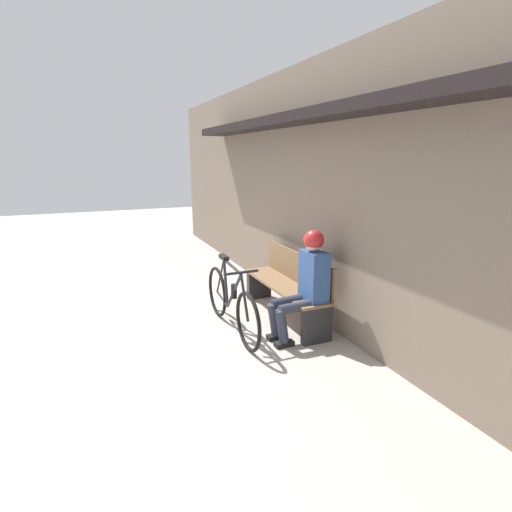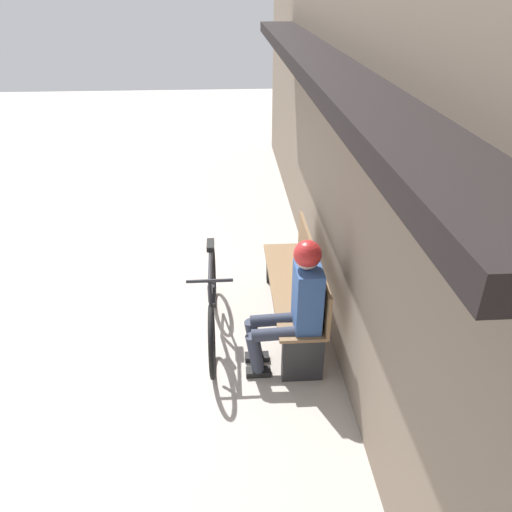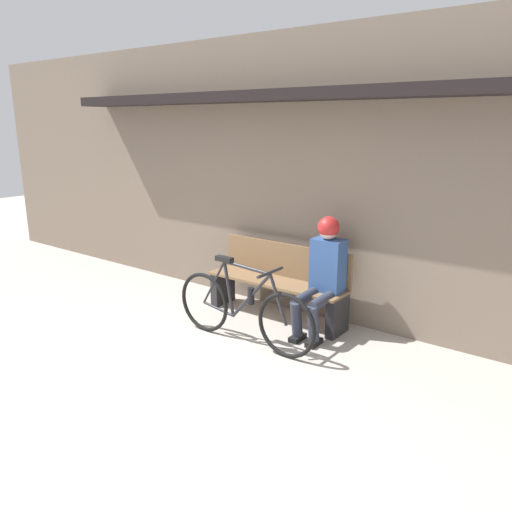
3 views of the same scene
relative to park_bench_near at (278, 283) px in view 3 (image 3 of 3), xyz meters
name	(u,v)px [view 3 (image 3 of 3)]	position (x,y,z in m)	size (l,w,h in m)	color
ground_plane	(93,409)	(-0.06, -2.52, -0.41)	(24.00, 24.00, 0.00)	#ADA399
storefront_wall	(292,172)	(-0.06, 0.35, 1.26)	(12.00, 0.56, 3.20)	#756656
park_bench_near	(278,283)	(0.00, 0.00, 0.00)	(1.71, 0.42, 0.86)	brown
bicycle	(243,310)	(0.13, -0.83, -0.04)	(1.73, 0.40, 0.89)	black
person_seated	(323,269)	(0.65, -0.11, 0.32)	(0.34, 0.64, 1.27)	#2D3342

